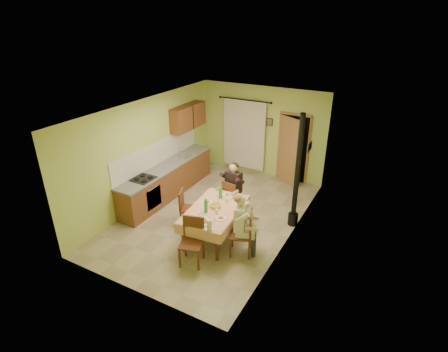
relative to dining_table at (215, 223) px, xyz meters
The scene contains 17 objects.
floor 0.99m from the dining_table, 122.18° to the left, with size 4.00×6.00×0.01m, color tan.
room_shell 1.71m from the dining_table, 122.18° to the left, with size 4.04×6.04×2.82m.
kitchen_run 2.49m from the dining_table, 151.87° to the left, with size 0.64×3.64×1.56m.
upper_cabinets 3.73m from the dining_table, 133.00° to the left, with size 0.35×1.40×0.70m, color brown.
curtain 3.92m from the dining_table, 105.76° to the left, with size 1.70×0.07×2.22m.
doorway 3.74m from the dining_table, 81.65° to the left, with size 0.96×0.47×2.15m.
dining_table is the anchor object (origin of this frame).
tableware 0.46m from the dining_table, 71.82° to the right, with size 0.86×1.62×0.33m.
chair_far 1.09m from the dining_table, 95.80° to the left, with size 0.46×0.46×0.97m.
chair_near 1.03m from the dining_table, 87.61° to the right, with size 0.56×0.56×1.02m.
chair_right 0.84m from the dining_table, 17.46° to the right, with size 0.59×0.59×1.02m.
chair_left 0.79m from the dining_table, behind, with size 0.52×0.52×0.96m.
man_far 1.21m from the dining_table, 95.64° to the left, with size 0.61×0.51×1.39m.
man_right 0.96m from the dining_table, 18.13° to the right, with size 0.59×0.65×1.39m.
stove_flue 2.07m from the dining_table, 44.17° to the left, with size 0.24×0.24×2.80m.
picture_back 3.99m from the dining_table, 93.61° to the left, with size 0.19×0.03×0.23m, color black.
picture_right 2.87m from the dining_table, 53.06° to the left, with size 0.03×0.31×0.21m, color brown.
Camera 1 is at (3.90, -6.61, 4.75)m, focal length 28.00 mm.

